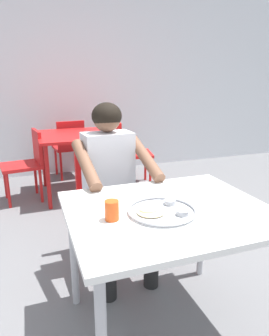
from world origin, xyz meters
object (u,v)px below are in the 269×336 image
chair_foreground (104,194)px  diner_foreground (112,175)px  drinking_cup (112,210)px  chair_red_left (28,160)px  table_foreground (168,222)px  thali_tray (162,211)px  chair_red_far (70,145)px  table_background_red (77,141)px  chair_red_right (128,149)px

chair_foreground → diner_foreground: diner_foreground is taller
drinking_cup → chair_red_left: size_ratio=0.12×
table_foreground → thali_tray: (-0.06, -0.04, 0.09)m
table_foreground → drinking_cup: (-0.30, -0.03, 0.13)m
chair_foreground → chair_red_left: 1.49m
diner_foreground → chair_foreground: bearing=93.3°
chair_red_left → chair_red_far: bearing=49.8°
table_background_red → chair_foreground: bearing=-91.5°
diner_foreground → chair_red_far: (0.01, 2.28, -0.23)m
chair_red_right → chair_red_far: 0.88m
chair_foreground → chair_red_left: chair_foreground is taller
chair_red_far → table_background_red: bearing=-89.0°
chair_red_left → diner_foreground: bearing=-71.1°
thali_tray → drinking_cup: (-0.25, 0.01, 0.04)m
diner_foreground → drinking_cup: bearing=-105.7°
table_foreground → chair_red_right: bearing=76.4°
table_background_red → chair_red_far: bearing=91.0°
table_foreground → chair_foreground: (-0.12, 0.87, -0.15)m
table_foreground → table_background_red: bearing=92.2°
chair_foreground → diner_foreground: 0.31m
table_foreground → chair_red_far: size_ratio=1.23×
chair_foreground → chair_red_far: 2.06m
chair_foreground → chair_red_left: (-0.54, 1.39, -0.03)m
chair_foreground → chair_red_left: bearing=111.2°
drinking_cup → table_background_red: size_ratio=0.10×
table_foreground → diner_foreground: size_ratio=0.84×
chair_red_far → drinking_cup: bearing=-93.9°
table_foreground → chair_red_left: bearing=106.3°
thali_tray → table_background_red: 2.32m
table_foreground → chair_red_left: size_ratio=1.25×
chair_foreground → table_background_red: 1.42m
thali_tray → chair_red_far: size_ratio=0.41×
table_background_red → table_foreground: bearing=-87.8°
table_foreground → table_background_red: 2.29m
table_background_red → chair_red_left: chair_red_left is taller
chair_red_right → thali_tray: bearing=-104.6°
diner_foreground → table_background_red: (0.02, 1.63, -0.06)m
diner_foreground → chair_red_far: size_ratio=1.47×
table_foreground → chair_red_far: chair_red_far is taller
chair_red_left → chair_red_far: chair_red_far is taller
table_foreground → chair_foreground: size_ratio=1.14×
diner_foreground → thali_tray: bearing=-85.5°
thali_tray → table_background_red: thali_tray is taller
drinking_cup → chair_red_right: bearing=69.9°
chair_foreground → chair_red_right: size_ratio=1.04×
chair_foreground → chair_red_right: chair_foreground is taller
diner_foreground → chair_red_far: bearing=89.7°
thali_tray → chair_red_left: chair_red_left is taller
diner_foreground → table_background_red: diner_foreground is taller
chair_red_right → chair_red_far: (-0.67, 0.58, -0.01)m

